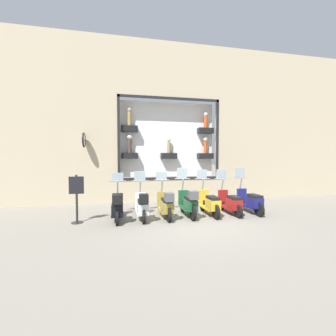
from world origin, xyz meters
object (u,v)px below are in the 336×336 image
(scooter_red_1, at_px, (231,203))
(scooter_green_3, at_px, (189,203))
(scooter_navy_0, at_px, (250,201))
(scooter_yellow_2, at_px, (210,203))
(scooter_white_5, at_px, (142,206))
(scooter_olive_4, at_px, (166,205))
(scooter_black_6, at_px, (117,207))
(shop_sign_post, at_px, (77,197))

(scooter_red_1, bearing_deg, scooter_green_3, 91.79)
(scooter_navy_0, bearing_deg, scooter_yellow_2, 90.13)
(scooter_red_1, xyz_separation_m, scooter_green_3, (-0.05, 1.63, 0.07))
(scooter_yellow_2, bearing_deg, scooter_red_1, -90.22)
(scooter_white_5, bearing_deg, scooter_red_1, -88.81)
(scooter_white_5, bearing_deg, scooter_navy_0, -88.95)
(scooter_olive_4, bearing_deg, scooter_yellow_2, -87.59)
(scooter_yellow_2, relative_size, scooter_black_6, 1.01)
(scooter_yellow_2, bearing_deg, scooter_green_3, 93.78)
(scooter_green_3, bearing_deg, scooter_yellow_2, -86.22)
(scooter_navy_0, bearing_deg, shop_sign_post, 90.68)
(scooter_red_1, relative_size, scooter_olive_4, 1.00)
(scooter_navy_0, distance_m, scooter_white_5, 4.09)
(scooter_red_1, xyz_separation_m, scooter_olive_4, (-0.07, 2.45, 0.04))
(scooter_navy_0, distance_m, scooter_green_3, 2.45)
(scooter_navy_0, distance_m, scooter_red_1, 0.82)
(scooter_green_3, relative_size, shop_sign_post, 1.18)
(scooter_navy_0, relative_size, scooter_olive_4, 1.01)
(scooter_black_6, distance_m, shop_sign_post, 1.31)
(scooter_red_1, height_order, scooter_white_5, scooter_red_1)
(scooter_white_5, xyz_separation_m, shop_sign_post, (0.00, 2.07, 0.37))
(scooter_white_5, bearing_deg, scooter_green_3, -89.40)
(scooter_olive_4, relative_size, scooter_white_5, 1.00)
(scooter_white_5, relative_size, shop_sign_post, 1.16)
(scooter_green_3, relative_size, scooter_black_6, 1.01)
(scooter_yellow_2, xyz_separation_m, shop_sign_post, (-0.07, 4.53, 0.39))
(scooter_green_3, bearing_deg, scooter_olive_4, 91.03)
(scooter_navy_0, relative_size, shop_sign_post, 1.17)
(scooter_white_5, distance_m, scooter_black_6, 0.82)
(scooter_yellow_2, relative_size, shop_sign_post, 1.17)
(scooter_yellow_2, relative_size, scooter_olive_4, 1.00)
(scooter_yellow_2, relative_size, scooter_white_5, 1.01)
(scooter_green_3, relative_size, scooter_white_5, 1.01)
(scooter_navy_0, height_order, scooter_green_3, scooter_green_3)
(scooter_red_1, height_order, scooter_black_6, scooter_red_1)
(scooter_black_6, bearing_deg, scooter_navy_0, -89.12)
(scooter_olive_4, bearing_deg, shop_sign_post, 90.00)
(scooter_yellow_2, xyz_separation_m, scooter_olive_4, (-0.07, 1.63, 0.03))
(scooter_red_1, bearing_deg, shop_sign_post, 90.71)
(scooter_navy_0, bearing_deg, scooter_black_6, 90.88)
(scooter_red_1, relative_size, scooter_white_5, 1.00)
(scooter_red_1, relative_size, scooter_yellow_2, 1.00)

